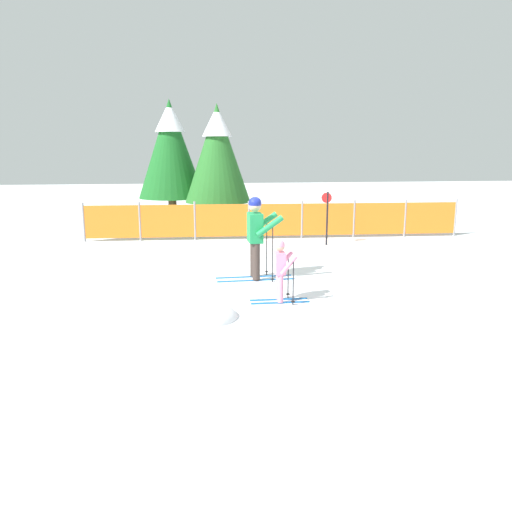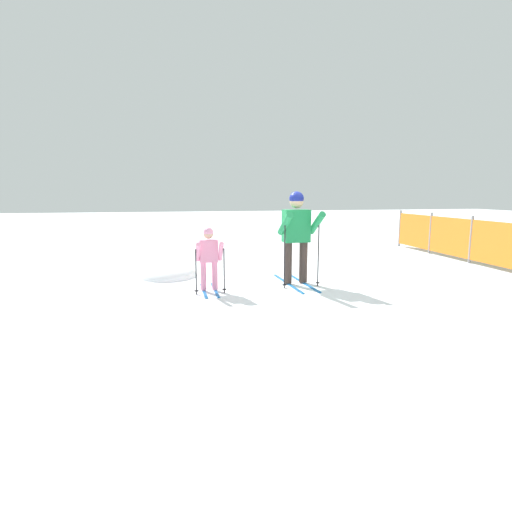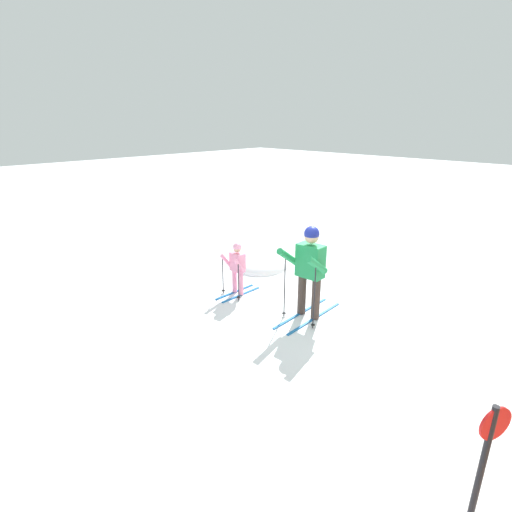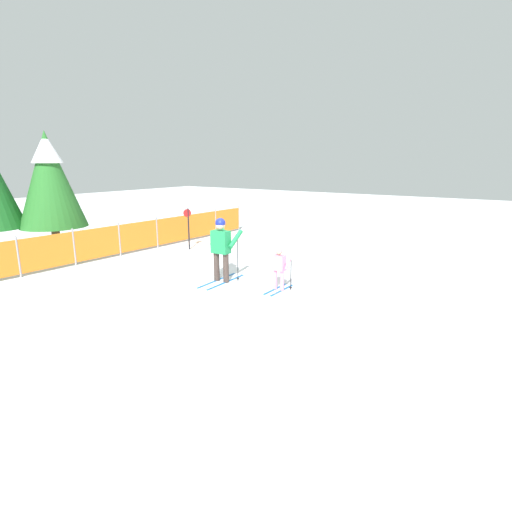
{
  "view_description": "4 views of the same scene",
  "coord_description": "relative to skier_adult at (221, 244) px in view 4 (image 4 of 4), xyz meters",
  "views": [
    {
      "loc": [
        -1.23,
        -9.67,
        2.57
      ],
      "look_at": [
        -0.12,
        -0.79,
        0.66
      ],
      "focal_mm": 35.0,
      "sensor_mm": 36.0,
      "label": 1
    },
    {
      "loc": [
        6.79,
        -2.14,
        1.63
      ],
      "look_at": [
        0.36,
        -0.73,
        0.6
      ],
      "focal_mm": 28.0,
      "sensor_mm": 36.0,
      "label": 2
    },
    {
      "loc": [
        5.2,
        3.93,
        3.38
      ],
      "look_at": [
        0.24,
        -0.95,
        0.95
      ],
      "focal_mm": 28.0,
      "sensor_mm": 36.0,
      "label": 3
    },
    {
      "loc": [
        -7.76,
        -6.27,
        3.05
      ],
      "look_at": [
        -0.0,
        -0.98,
        0.82
      ],
      "focal_mm": 28.0,
      "sensor_mm": 36.0,
      "label": 4
    }
  ],
  "objects": [
    {
      "name": "ground_plane",
      "position": [
        0.0,
        -0.09,
        -1.0
      ],
      "size": [
        60.0,
        60.0,
        0.0
      ],
      "primitive_type": "plane",
      "color": "white"
    },
    {
      "name": "skier_adult",
      "position": [
        0.0,
        0.0,
        0.0
      ],
      "size": [
        1.59,
        0.72,
        1.67
      ],
      "rotation": [
        0.0,
        0.0,
        0.04
      ],
      "color": "#1966B2",
      "rests_on": "ground_plane"
    },
    {
      "name": "skier_child",
      "position": [
        0.22,
        -1.6,
        -0.37
      ],
      "size": [
        1.01,
        0.53,
        1.08
      ],
      "rotation": [
        0.0,
        0.0,
        -0.0
      ],
      "color": "#1966B2",
      "rests_on": "ground_plane"
    },
    {
      "name": "safety_fence",
      "position": [
        1.15,
        4.6,
        -0.44
      ],
      "size": [
        11.05,
        0.45,
        1.12
      ],
      "rotation": [
        0.0,
        0.0,
        -0.04
      ],
      "color": "gray",
      "rests_on": "ground_plane"
    },
    {
      "name": "conifer_far",
      "position": [
        -0.41,
        7.07,
        1.51
      ],
      "size": [
        2.19,
        2.19,
        4.06
      ],
      "color": "#4C3823",
      "rests_on": "ground_plane"
    },
    {
      "name": "trail_marker",
      "position": [
        2.38,
        3.44,
        -0.1
      ],
      "size": [
        0.26,
        0.14,
        1.46
      ],
      "color": "black",
      "rests_on": "ground_plane"
    },
    {
      "name": "snow_mound",
      "position": [
        -1.26,
        -2.29,
        -1.0
      ],
      "size": [
        1.34,
        1.14,
        0.54
      ],
      "primitive_type": "ellipsoid",
      "color": "white",
      "rests_on": "ground_plane"
    }
  ]
}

